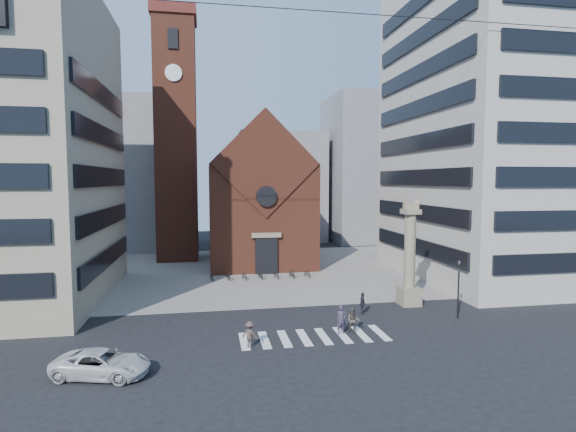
% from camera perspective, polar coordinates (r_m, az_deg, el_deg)
% --- Properties ---
extents(ground, '(120.00, 120.00, 0.00)m').
position_cam_1_polar(ground, '(33.13, 1.11, -13.43)').
color(ground, black).
rests_on(ground, ground).
extents(piazza, '(46.00, 30.00, 0.05)m').
position_cam_1_polar(piazza, '(51.30, -3.06, -6.89)').
color(piazza, gray).
rests_on(piazza, ground).
extents(zebra_crossing, '(10.20, 3.20, 0.01)m').
position_cam_1_polar(zebra_crossing, '(30.46, 3.30, -15.06)').
color(zebra_crossing, white).
rests_on(zebra_crossing, ground).
extents(church, '(12.00, 16.65, 18.00)m').
position_cam_1_polar(church, '(56.31, -3.85, 2.30)').
color(church, brown).
rests_on(church, ground).
extents(campanile, '(5.50, 5.50, 31.20)m').
position_cam_1_polar(campanile, '(59.26, -14.01, 9.79)').
color(campanile, brown).
rests_on(campanile, ground).
extents(building_right, '(18.00, 22.00, 32.00)m').
position_cam_1_polar(building_right, '(52.74, 25.27, 10.43)').
color(building_right, '#AFAB9E').
rests_on(building_right, ground).
extents(bg_block_left, '(16.00, 14.00, 22.00)m').
position_cam_1_polar(bg_block_left, '(72.23, -21.26, 4.90)').
color(bg_block_left, gray).
rests_on(bg_block_left, ground).
extents(bg_block_mid, '(14.00, 12.00, 18.00)m').
position_cam_1_polar(bg_block_mid, '(76.87, -1.03, 3.69)').
color(bg_block_mid, gray).
rests_on(bg_block_mid, ground).
extents(bg_block_right, '(16.00, 14.00, 24.00)m').
position_cam_1_polar(bg_block_right, '(78.15, 11.05, 5.82)').
color(bg_block_right, gray).
rests_on(bg_block_right, ground).
extents(lion_column, '(1.63, 1.60, 8.68)m').
position_cam_1_polar(lion_column, '(38.16, 15.19, -5.81)').
color(lion_column, gray).
rests_on(lion_column, ground).
extents(traffic_light, '(0.13, 0.16, 4.30)m').
position_cam_1_polar(traffic_light, '(35.87, 20.83, -8.53)').
color(traffic_light, black).
rests_on(traffic_light, ground).
extents(white_car, '(5.37, 3.46, 1.38)m').
position_cam_1_polar(white_car, '(26.49, -22.57, -16.93)').
color(white_car, silver).
rests_on(white_car, ground).
extents(pedestrian_0, '(0.80, 0.61, 1.96)m').
position_cam_1_polar(pedestrian_0, '(30.84, 6.81, -12.93)').
color(pedestrian_0, '#393144').
rests_on(pedestrian_0, ground).
extents(pedestrian_1, '(1.04, 0.94, 1.75)m').
position_cam_1_polar(pedestrian_1, '(31.09, 8.29, -13.00)').
color(pedestrian_1, '#4D433E').
rests_on(pedestrian_1, ground).
extents(pedestrian_2, '(0.63, 1.06, 1.69)m').
position_cam_1_polar(pedestrian_2, '(35.33, 9.44, -10.90)').
color(pedestrian_2, '#24252C').
rests_on(pedestrian_2, ground).
extents(pedestrian_3, '(1.20, 1.07, 1.61)m').
position_cam_1_polar(pedestrian_3, '(28.54, -4.87, -14.75)').
color(pedestrian_3, '#4B3732').
rests_on(pedestrian_3, ground).
extents(scooter_0, '(0.85, 1.62, 0.81)m').
position_cam_1_polar(scooter_0, '(46.45, -9.64, -7.63)').
color(scooter_0, black).
rests_on(scooter_0, piazza).
extents(scooter_1, '(0.73, 1.56, 0.90)m').
position_cam_1_polar(scooter_1, '(46.48, -7.59, -7.54)').
color(scooter_1, black).
rests_on(scooter_1, piazza).
extents(scooter_2, '(0.85, 1.62, 0.81)m').
position_cam_1_polar(scooter_2, '(46.58, -5.54, -7.55)').
color(scooter_2, black).
rests_on(scooter_2, piazza).
extents(scooter_3, '(0.73, 1.56, 0.90)m').
position_cam_1_polar(scooter_3, '(46.73, -3.51, -7.44)').
color(scooter_3, black).
rests_on(scooter_3, piazza).
extents(scooter_4, '(0.85, 1.62, 0.81)m').
position_cam_1_polar(scooter_4, '(46.95, -1.49, -7.43)').
color(scooter_4, black).
rests_on(scooter_4, piazza).
extents(scooter_5, '(0.73, 1.56, 0.90)m').
position_cam_1_polar(scooter_5, '(47.21, 0.51, -7.31)').
color(scooter_5, black).
rests_on(scooter_5, piazza).
extents(scooter_6, '(0.85, 1.62, 0.81)m').
position_cam_1_polar(scooter_6, '(47.55, 2.48, -7.28)').
color(scooter_6, black).
rests_on(scooter_6, piazza).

